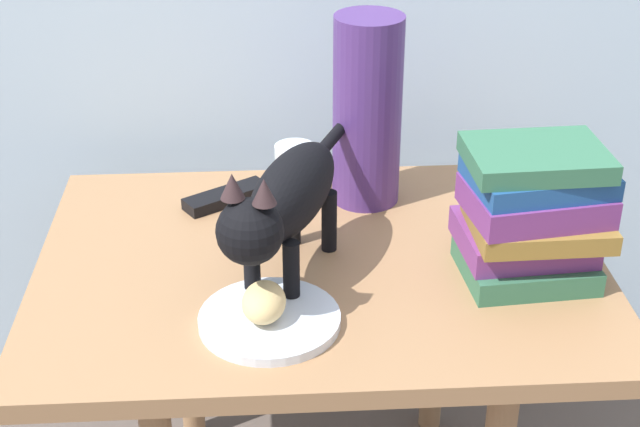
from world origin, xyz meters
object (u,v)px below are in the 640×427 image
Objects in this scene: candle_jar at (295,171)px; green_vase at (367,111)px; bread_roll at (264,302)px; cat at (285,201)px; side_table at (320,296)px; tv_remote at (226,197)px; book_stack at (532,214)px; plate at (270,320)px.

green_vase is at bearing -16.64° from candle_jar.
bread_roll is 0.18× the size of cat.
side_table is 10.18× the size of candle_jar.
tv_remote is at bearing -179.80° from green_vase.
side_table is 4.11× the size of book_stack.
green_vase is at bearing 65.05° from plate.
tv_remote is (-0.45, 0.26, -0.09)m from book_stack.
bread_roll is 0.15m from cat.
side_table is 0.26m from candle_jar.
green_vase reaches higher than side_table.
bread_roll is at bearing -148.42° from plate.
plate is at bearing -103.39° from cat.
side_table is at bearing -82.97° from candle_jar.
green_vase is 3.78× the size of candle_jar.
tv_remote is at bearing -163.07° from candle_jar.
candle_jar is at bearing 85.19° from cat.
side_table is 4.41× the size of plate.
book_stack is 2.48× the size of candle_jar.
plate is 0.17m from cat.
side_table is 1.93× the size of cat.
plate is at bearing -114.95° from green_vase.
candle_jar is (0.02, 0.29, -0.09)m from cat.
tv_remote is at bearing 100.67° from plate.
bread_roll reaches higher than side_table.
book_stack reaches higher than plate.
book_stack is at bearing 15.49° from plate.
tv_remote reaches higher than plate.
side_table is at bearing 63.07° from bread_roll.
cat reaches higher than plate.
cat is at bearing 179.18° from book_stack.
plate reaches higher than side_table.
candle_jar is at bearing -15.98° from tv_remote.
side_table is 2.69× the size of green_vase.
side_table is at bearing 168.81° from book_stack.
tv_remote is at bearing 110.62° from cat.
book_stack is 0.66× the size of green_vase.
green_vase is (0.17, 0.36, 0.15)m from plate.
bread_roll reaches higher than tv_remote.
plate is 0.93× the size of book_stack.
cat is at bearing -119.46° from green_vase.
cat is 0.30m from candle_jar.
book_stack is 0.34m from green_vase.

